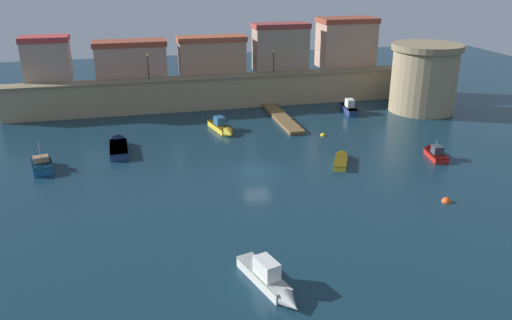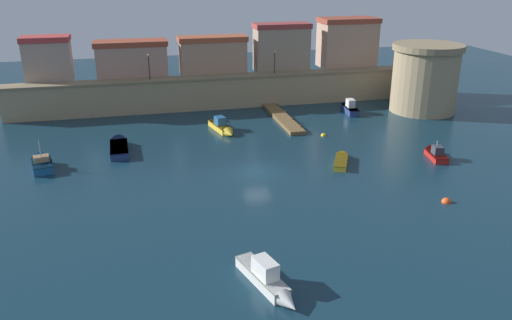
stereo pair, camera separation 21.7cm
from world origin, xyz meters
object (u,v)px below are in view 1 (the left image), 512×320
(moored_boat_5, at_px, (269,280))
(mooring_buoy_0, at_px, (446,202))
(moored_boat_3, at_px, (41,163))
(mooring_buoy_1, at_px, (323,136))
(moored_boat_4, at_px, (222,127))
(moored_boat_1, at_px, (434,153))
(fortress_tower, at_px, (424,78))
(quay_lamp_1, at_px, (274,58))
(quay_lamp_0, at_px, (148,63))
(moored_boat_2, at_px, (341,159))
(moored_boat_6, at_px, (348,107))
(moored_boat_0, at_px, (119,146))

(moored_boat_5, height_order, mooring_buoy_0, moored_boat_5)
(moored_boat_3, distance_m, mooring_buoy_1, 30.89)
(moored_boat_4, relative_size, mooring_buoy_0, 7.61)
(moored_boat_1, relative_size, moored_boat_4, 0.73)
(fortress_tower, relative_size, moored_boat_4, 1.53)
(fortress_tower, distance_m, quay_lamp_1, 20.53)
(moored_boat_1, bearing_deg, moored_boat_5, 139.80)
(quay_lamp_0, xyz_separation_m, quay_lamp_1, (17.29, 0.00, -0.10))
(moored_boat_2, height_order, moored_boat_3, moored_boat_3)
(quay_lamp_1, distance_m, mooring_buoy_0, 35.98)
(quay_lamp_0, height_order, moored_boat_5, quay_lamp_0)
(fortress_tower, relative_size, moored_boat_6, 1.71)
(quay_lamp_1, relative_size, moored_boat_5, 0.49)
(moored_boat_1, bearing_deg, mooring_buoy_0, 164.51)
(fortress_tower, relative_size, quay_lamp_1, 2.93)
(quay_lamp_1, bearing_deg, moored_boat_0, -145.88)
(fortress_tower, distance_m, quay_lamp_0, 36.95)
(fortress_tower, xyz_separation_m, mooring_buoy_1, (-16.90, -7.12, -4.60))
(moored_boat_0, distance_m, mooring_buoy_0, 33.88)
(moored_boat_1, height_order, moored_boat_3, moored_boat_3)
(quay_lamp_0, height_order, moored_boat_6, quay_lamp_0)
(quay_lamp_0, relative_size, moored_boat_3, 0.72)
(moored_boat_3, bearing_deg, moored_boat_2, -112.72)
(moored_boat_0, xyz_separation_m, moored_boat_5, (9.19, -28.71, 0.20))
(moored_boat_0, height_order, moored_boat_3, moored_boat_3)
(mooring_buoy_1, bearing_deg, mooring_buoy_0, -79.03)
(moored_boat_2, relative_size, moored_boat_5, 0.79)
(moored_boat_5, bearing_deg, moored_boat_3, -162.64)
(moored_boat_1, height_order, moored_boat_6, moored_boat_6)
(fortress_tower, bearing_deg, mooring_buoy_1, -157.17)
(mooring_buoy_0, bearing_deg, moored_boat_1, 63.59)
(moored_boat_4, bearing_deg, quay_lamp_1, 126.85)
(fortress_tower, bearing_deg, quay_lamp_1, 155.87)
(moored_boat_1, bearing_deg, moored_boat_4, 66.34)
(moored_boat_5, height_order, mooring_buoy_1, moored_boat_5)
(moored_boat_6, bearing_deg, mooring_buoy_1, 148.03)
(moored_boat_1, bearing_deg, quay_lamp_1, 33.88)
(moored_boat_5, bearing_deg, quay_lamp_0, 170.18)
(quay_lamp_1, xyz_separation_m, moored_boat_2, (0.45, -24.03, -6.29))
(moored_boat_3, xyz_separation_m, moored_boat_4, (19.49, 7.34, 0.01))
(fortress_tower, bearing_deg, moored_boat_4, -174.56)
(moored_boat_1, height_order, mooring_buoy_1, moored_boat_1)
(moored_boat_0, bearing_deg, mooring_buoy_0, -128.15)
(moored_boat_1, xyz_separation_m, moored_boat_4, (-20.04, 13.82, 0.07))
(moored_boat_3, bearing_deg, fortress_tower, -89.98)
(moored_boat_0, relative_size, moored_boat_6, 1.21)
(moored_boat_1, bearing_deg, moored_boat_0, 83.28)
(fortress_tower, height_order, quay_lamp_1, fortress_tower)
(quay_lamp_1, distance_m, moored_boat_3, 34.87)
(quay_lamp_1, distance_m, moored_boat_1, 27.69)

